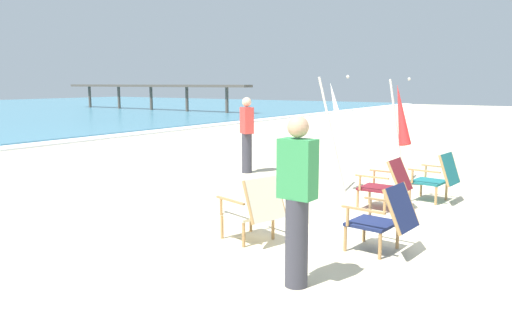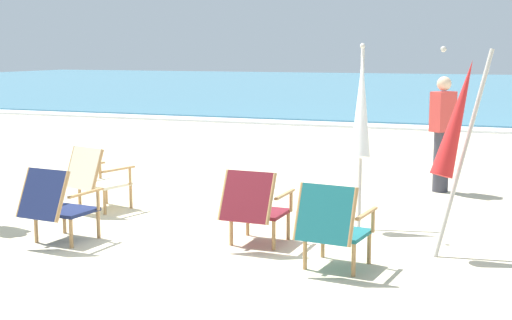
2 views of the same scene
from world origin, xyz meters
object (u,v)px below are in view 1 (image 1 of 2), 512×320
(beach_chair_far_center, at_px, (387,182))
(person_by_waterline, at_px, (297,201))
(beach_chair_mid_center, at_px, (438,176))
(person_near_chairs, at_px, (247,134))
(umbrella_furled_red, at_px, (401,116))
(beach_chair_back_left, at_px, (385,216))
(beach_chair_front_right, at_px, (255,207))
(umbrella_furled_white, at_px, (337,116))

(beach_chair_far_center, relative_size, person_by_waterline, 0.49)
(beach_chair_mid_center, bearing_deg, beach_chair_far_center, 151.67)
(person_near_chairs, bearing_deg, person_by_waterline, -140.79)
(umbrella_furled_red, bearing_deg, beach_chair_back_left, -164.20)
(beach_chair_back_left, bearing_deg, umbrella_furled_red, 15.80)
(beach_chair_far_center, height_order, person_by_waterline, person_by_waterline)
(beach_chair_front_right, xyz_separation_m, person_near_chairs, (3.87, 2.81, 0.41))
(umbrella_furled_white, distance_m, person_by_waterline, 4.43)
(beach_chair_back_left, distance_m, person_near_chairs, 5.45)
(umbrella_furled_red, xyz_separation_m, person_near_chairs, (-0.48, 3.17, -0.49))
(beach_chair_back_left, distance_m, umbrella_furled_red, 4.11)
(beach_chair_back_left, bearing_deg, beach_chair_front_right, 108.61)
(beach_chair_back_left, relative_size, beach_chair_mid_center, 0.98)
(umbrella_furled_white, bearing_deg, person_by_waterline, -160.01)
(beach_chair_far_center, height_order, umbrella_furled_white, umbrella_furled_white)
(beach_chair_front_right, height_order, person_near_chairs, person_near_chairs)
(umbrella_furled_white, bearing_deg, beach_chair_back_left, -145.63)
(beach_chair_front_right, distance_m, beach_chair_mid_center, 3.63)
(beach_chair_mid_center, distance_m, umbrella_furled_red, 1.63)
(beach_chair_mid_center, bearing_deg, umbrella_furled_red, 44.76)
(beach_chair_far_center, relative_size, umbrella_furled_red, 0.39)
(beach_chair_back_left, height_order, person_near_chairs, person_near_chairs)
(beach_chair_mid_center, xyz_separation_m, person_near_chairs, (0.48, 4.13, 0.41))
(umbrella_furled_white, relative_size, person_by_waterline, 1.27)
(beach_chair_back_left, xyz_separation_m, beach_chair_far_center, (1.94, 0.65, -0.00))
(beach_chair_front_right, distance_m, umbrella_furled_red, 4.46)
(beach_chair_back_left, bearing_deg, person_near_chairs, 51.61)
(beach_chair_back_left, height_order, beach_chair_front_right, beach_chair_front_right)
(beach_chair_back_left, relative_size, umbrella_furled_red, 0.40)
(person_near_chairs, bearing_deg, umbrella_furled_white, -104.80)
(beach_chair_front_right, bearing_deg, beach_chair_mid_center, -21.31)
(umbrella_furled_white, bearing_deg, beach_chair_front_right, -172.48)
(person_near_chairs, height_order, person_by_waterline, same)
(umbrella_furled_white, relative_size, person_near_chairs, 1.27)
(beach_chair_back_left, xyz_separation_m, beach_chair_front_right, (-0.49, 1.45, 0.00))
(beach_chair_back_left, height_order, beach_chair_far_center, beach_chair_back_left)
(beach_chair_back_left, xyz_separation_m, person_by_waterline, (-1.39, 0.37, 0.41))
(beach_chair_back_left, bearing_deg, umbrella_furled_white, 34.37)
(beach_chair_front_right, bearing_deg, umbrella_furled_red, -4.73)
(person_near_chairs, bearing_deg, beach_chair_mid_center, -96.69)
(beach_chair_far_center, bearing_deg, person_near_chairs, 68.32)
(person_by_waterline, bearing_deg, beach_chair_back_left, -15.09)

